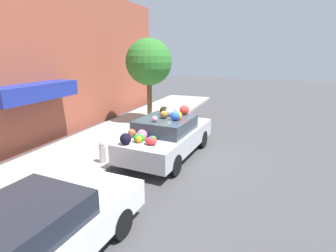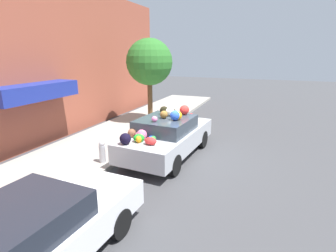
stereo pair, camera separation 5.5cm
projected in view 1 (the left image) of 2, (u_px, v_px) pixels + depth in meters
ground_plane at (165, 155)px, 9.25m from camera, size 60.00×60.00×0.00m
sidewalk_curb at (101, 144)px, 10.17m from camera, size 24.00×3.20×0.15m
building_facade at (46, 63)px, 10.08m from camera, size 18.00×1.20×6.32m
street_tree at (149, 62)px, 12.51m from camera, size 2.22×2.22×4.02m
fire_hydrant at (102, 152)px, 8.18m from camera, size 0.20×0.20×0.70m
art_car at (167, 135)px, 8.96m from camera, size 4.35×2.10×1.73m
parked_car_plain at (28, 240)px, 4.06m from camera, size 4.38×1.91×1.30m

